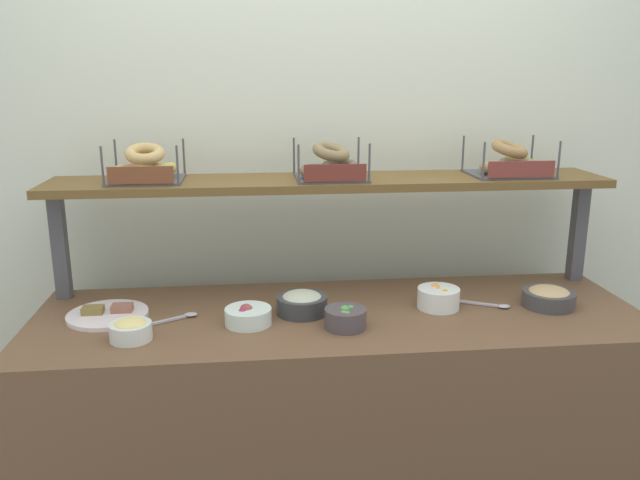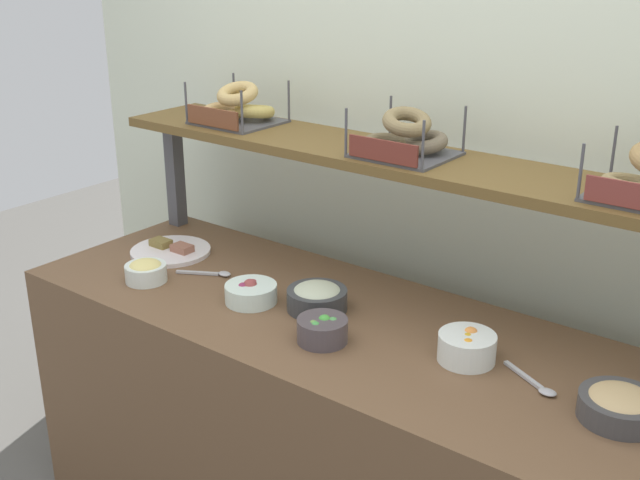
% 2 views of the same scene
% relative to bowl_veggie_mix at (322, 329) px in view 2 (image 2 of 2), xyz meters
% --- Properties ---
extents(back_wall, '(3.31, 0.06, 2.40)m').
position_rel_bowl_veggie_mix_xyz_m(back_wall, '(0.00, 0.68, 0.31)').
color(back_wall, silver).
rests_on(back_wall, ground_plane).
extents(deli_counter, '(2.11, 0.70, 0.85)m').
position_rel_bowl_veggie_mix_xyz_m(deli_counter, '(0.00, 0.13, -0.46)').
color(deli_counter, brown).
rests_on(deli_counter, ground_plane).
extents(shelf_riser_left, '(0.05, 0.05, 0.40)m').
position_rel_bowl_veggie_mix_xyz_m(shelf_riser_left, '(-0.99, 0.40, 0.16)').
color(shelf_riser_left, '#4C4C51').
rests_on(shelf_riser_left, deli_counter).
extents(upper_shelf, '(2.07, 0.32, 0.03)m').
position_rel_bowl_veggie_mix_xyz_m(upper_shelf, '(0.00, 0.40, 0.38)').
color(upper_shelf, brown).
rests_on(upper_shelf, shelf_riser_left).
extents(bowl_veggie_mix, '(0.14, 0.14, 0.07)m').
position_rel_bowl_veggie_mix_xyz_m(bowl_veggie_mix, '(0.00, 0.00, 0.00)').
color(bowl_veggie_mix, '#4E454A').
rests_on(bowl_veggie_mix, deli_counter).
extents(bowl_hummus, '(0.18, 0.18, 0.07)m').
position_rel_bowl_veggie_mix_xyz_m(bowl_hummus, '(0.75, 0.12, 0.00)').
color(bowl_hummus, '#424243').
rests_on(bowl_hummus, deli_counter).
extents(bowl_egg_salad, '(0.13, 0.13, 0.07)m').
position_rel_bowl_veggie_mix_xyz_m(bowl_egg_salad, '(-0.68, -0.02, -0.00)').
color(bowl_egg_salad, white).
rests_on(bowl_egg_salad, deli_counter).
extents(bowl_tuna_salad, '(0.18, 0.18, 0.08)m').
position_rel_bowl_veggie_mix_xyz_m(bowl_tuna_salad, '(-0.13, 0.14, 0.00)').
color(bowl_tuna_salad, '#383A3D').
rests_on(bowl_tuna_salad, deli_counter).
extents(bowl_beet_salad, '(0.16, 0.16, 0.07)m').
position_rel_bowl_veggie_mix_xyz_m(bowl_beet_salad, '(-0.31, 0.06, -0.01)').
color(bowl_beet_salad, white).
rests_on(bowl_beet_salad, deli_counter).
extents(bowl_fruit_salad, '(0.15, 0.15, 0.08)m').
position_rel_bowl_veggie_mix_xyz_m(bowl_fruit_salad, '(0.36, 0.14, 0.00)').
color(bowl_fruit_salad, white).
rests_on(bowl_fruit_salad, deli_counter).
extents(serving_plate_white, '(0.27, 0.27, 0.04)m').
position_rel_bowl_veggie_mix_xyz_m(serving_plate_white, '(-0.79, 0.18, -0.03)').
color(serving_plate_white, white).
rests_on(serving_plate_white, deli_counter).
extents(serving_spoon_near_plate, '(0.17, 0.10, 0.01)m').
position_rel_bowl_veggie_mix_xyz_m(serving_spoon_near_plate, '(0.55, 0.13, -0.03)').
color(serving_spoon_near_plate, '#B7B7BC').
rests_on(serving_spoon_near_plate, deli_counter).
extents(serving_spoon_by_edge, '(0.16, 0.10, 0.01)m').
position_rel_bowl_veggie_mix_xyz_m(serving_spoon_by_edge, '(-0.54, 0.13, -0.03)').
color(serving_spoon_by_edge, '#B7B7BC').
rests_on(serving_spoon_by_edge, deli_counter).
extents(bagel_basket_sesame, '(0.27, 0.26, 0.14)m').
position_rel_bowl_veggie_mix_xyz_m(bagel_basket_sesame, '(-0.67, 0.41, 0.44)').
color(bagel_basket_sesame, '#4C4C51').
rests_on(bagel_basket_sesame, upper_shelf).
extents(bagel_basket_poppy, '(0.27, 0.26, 0.14)m').
position_rel_bowl_veggie_mix_xyz_m(bagel_basket_poppy, '(-0.00, 0.39, 0.44)').
color(bagel_basket_poppy, '#4C4C51').
rests_on(bagel_basket_poppy, upper_shelf).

